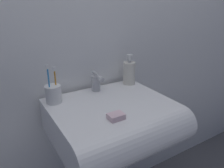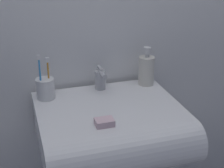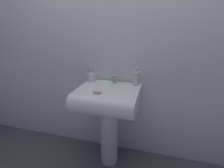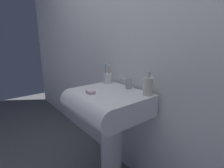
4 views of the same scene
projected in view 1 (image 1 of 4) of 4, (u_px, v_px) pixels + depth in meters
wall_back at (84, 20)px, 1.13m from camera, size 5.00×0.05×2.40m
sink_basin at (116, 123)px, 1.04m from camera, size 0.57×0.51×0.16m
faucet at (96, 82)px, 1.17m from camera, size 0.05×0.10×0.10m
toothbrush_cup at (53, 94)px, 1.04m from camera, size 0.08×0.08×0.19m
soap_bottle at (129, 72)px, 1.27m from camera, size 0.07×0.07×0.18m
bar_soap at (116, 116)px, 0.91m from camera, size 0.07×0.05×0.02m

